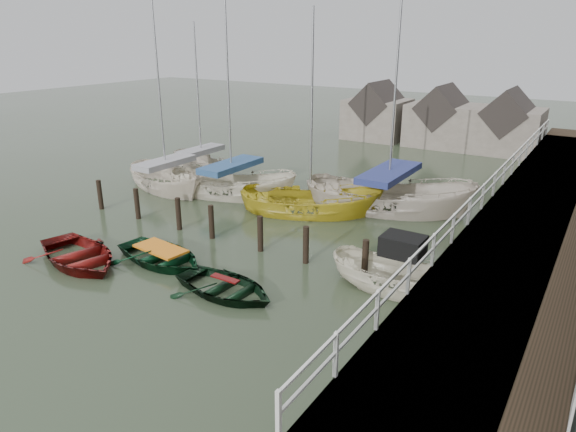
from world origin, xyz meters
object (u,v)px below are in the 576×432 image
Objects in this scene: sailboat_b at (232,194)px; sailboat_a at (167,188)px; rowboat_red at (80,263)px; sailboat_c at (310,213)px; sailboat_d at (387,209)px; rowboat_dkgreen at (226,294)px; motorboat at (397,289)px; rowboat_green at (162,263)px; sailboat_e at (202,171)px.

sailboat_a is at bearing 87.88° from sailboat_b.
sailboat_b is at bearing 17.13° from rowboat_red.
sailboat_d is (2.84, 2.30, 0.05)m from sailboat_c.
sailboat_c reaches higher than rowboat_dkgreen.
sailboat_a is (-14.55, 4.33, -0.02)m from motorboat.
motorboat reaches higher than rowboat_green.
sailboat_c is at bearing -86.85° from sailboat_e.
sailboat_e is at bearing 49.01° from sailboat_c.
rowboat_green is at bearing -124.36° from sailboat_e.
sailboat_c is at bearing -6.98° from rowboat_green.
sailboat_b is (3.62, 0.98, 0.00)m from sailboat_a.
rowboat_red is at bearing -137.04° from sailboat_a.
rowboat_red is 6.01m from rowboat_dkgreen.
sailboat_d is (4.63, 9.90, 0.06)m from rowboat_green.
sailboat_b reaches higher than sailboat_c.
rowboat_green is 3.50m from rowboat_dkgreen.
rowboat_green is at bearing 107.33° from motorboat.
motorboat is at bearing -54.18° from rowboat_red.
motorboat is (10.47, 4.12, 0.09)m from rowboat_red.
motorboat is 17.28m from sailboat_e.
rowboat_red is 0.45× the size of sailboat_e.
rowboat_green is 0.37× the size of sailboat_a.
sailboat_e is (-15.33, 7.98, -0.02)m from motorboat.
sailboat_d reaches higher than rowboat_green.
rowboat_dkgreen is 10.57m from sailboat_d.
rowboat_red is 0.32× the size of sailboat_d.
rowboat_green is (2.47, 1.64, 0.00)m from rowboat_red.
rowboat_green is 0.84× the size of motorboat.
sailboat_a is at bearing 50.16° from rowboat_green.
sailboat_d is at bearing -72.08° from sailboat_e.
motorboat is 12.15m from sailboat_b.
rowboat_dkgreen is at bearing -65.77° from rowboat_red.
sailboat_b is (-0.46, 9.43, 0.06)m from rowboat_red.
sailboat_e is (-11.96, 0.57, 0.00)m from sailboat_d.
motorboat is at bearing -51.72° from rowboat_dkgreen.
sailboat_b is 7.85m from sailboat_d.
sailboat_d reaches higher than sailboat_e.
rowboat_red is 0.41× the size of sailboat_a.
sailboat_e is (-7.33, 10.47, 0.06)m from rowboat_green.
sailboat_a reaches higher than rowboat_dkgreen.
sailboat_b is at bearing -57.72° from sailboat_a.
rowboat_red is 1.20× the size of rowboat_dkgreen.
sailboat_a is 0.83× the size of sailboat_b.
rowboat_dkgreen is 12.45m from sailboat_a.
sailboat_c reaches higher than motorboat.
rowboat_dkgreen is 0.34× the size of sailboat_a.
sailboat_a is (-10.00, 7.42, 0.06)m from rowboat_dkgreen.
rowboat_green is at bearing -176.60° from sailboat_b.
sailboat_e is (-4.39, 2.67, -0.00)m from sailboat_b.
motorboat is 0.34× the size of sailboat_d.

